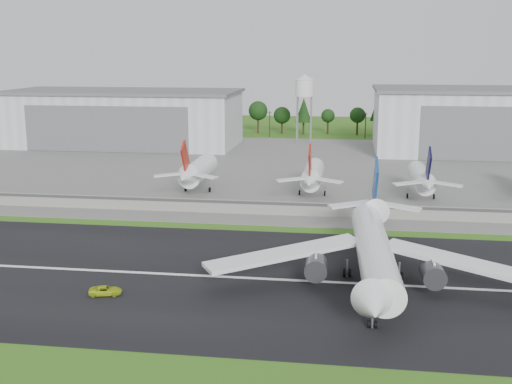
% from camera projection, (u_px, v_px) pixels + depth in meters
% --- Properties ---
extents(ground, '(600.00, 600.00, 0.00)m').
position_uv_depth(ground, '(255.00, 301.00, 102.85)').
color(ground, '#2F5D16').
rests_on(ground, ground).
extents(runway, '(320.00, 60.00, 0.10)m').
position_uv_depth(runway, '(263.00, 279.00, 112.51)').
color(runway, black).
rests_on(runway, ground).
extents(runway_centerline, '(220.00, 1.00, 0.02)m').
position_uv_depth(runway_centerline, '(263.00, 279.00, 112.49)').
color(runway_centerline, white).
rests_on(runway_centerline, runway).
extents(apron, '(320.00, 150.00, 0.10)m').
position_uv_depth(apron, '(305.00, 168.00, 218.85)').
color(apron, slate).
rests_on(apron, ground).
extents(blast_fence, '(240.00, 0.61, 3.50)m').
position_uv_depth(blast_fence, '(287.00, 208.00, 155.62)').
color(blast_fence, gray).
rests_on(blast_fence, ground).
extents(hangar_west, '(97.00, 44.00, 23.20)m').
position_uv_depth(hangar_west, '(124.00, 118.00, 270.84)').
color(hangar_west, silver).
rests_on(hangar_west, ground).
extents(hangar_east, '(102.00, 47.00, 25.20)m').
position_uv_depth(hangar_east, '(506.00, 121.00, 249.20)').
color(hangar_east, silver).
rests_on(hangar_east, ground).
extents(water_tower, '(8.40, 8.40, 29.40)m').
position_uv_depth(water_tower, '(305.00, 86.00, 277.10)').
color(water_tower, '#99999E').
rests_on(water_tower, ground).
extents(utility_poles, '(230.00, 3.00, 12.00)m').
position_uv_depth(utility_poles, '(317.00, 138.00, 296.20)').
color(utility_poles, black).
rests_on(utility_poles, ground).
extents(treeline, '(320.00, 16.00, 22.00)m').
position_uv_depth(treeline, '(318.00, 134.00, 310.70)').
color(treeline, black).
rests_on(treeline, ground).
extents(main_airliner, '(57.25, 59.17, 18.17)m').
position_uv_depth(main_airliner, '(374.00, 258.00, 108.43)').
color(main_airliner, white).
rests_on(main_airliner, runway).
extents(ground_vehicle, '(5.75, 3.66, 1.48)m').
position_uv_depth(ground_vehicle, '(105.00, 291.00, 104.96)').
color(ground_vehicle, '#A7C016').
rests_on(ground_vehicle, runway).
extents(parked_jet_red_a, '(7.36, 31.29, 16.79)m').
position_uv_depth(parked_jet_red_a, '(196.00, 171.00, 179.36)').
color(parked_jet_red_a, white).
rests_on(parked_jet_red_a, ground).
extents(parked_jet_red_b, '(7.36, 31.29, 16.48)m').
position_uv_depth(parked_jet_red_b, '(312.00, 175.00, 174.89)').
color(parked_jet_red_b, white).
rests_on(parked_jet_red_b, ground).
extents(parked_jet_navy, '(7.36, 31.29, 16.39)m').
position_uv_depth(parked_jet_navy, '(422.00, 179.00, 170.84)').
color(parked_jet_navy, white).
rests_on(parked_jet_navy, ground).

